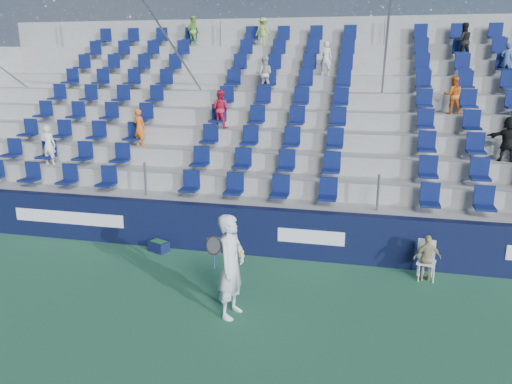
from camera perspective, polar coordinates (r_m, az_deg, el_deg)
ground at (r=9.88m, az=-4.99°, el=-13.66°), size 70.00×70.00×0.00m
sponsor_wall at (r=12.41m, az=-0.52°, el=-4.45°), size 24.00×0.32×1.20m
grandstand at (r=16.89m, az=3.61°, el=6.11°), size 24.00×8.17×6.63m
tennis_player at (r=9.37m, az=-2.86°, el=-8.45°), size 0.70×0.80×2.00m
line_judge_chair at (r=11.73m, az=18.89°, el=-7.02°), size 0.45×0.47×0.87m
line_judge at (r=11.59m, az=18.96°, el=-7.15°), size 0.66×0.40×1.05m
ball_bin at (r=12.94m, az=-11.05°, el=-6.04°), size 0.57×0.49×0.28m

